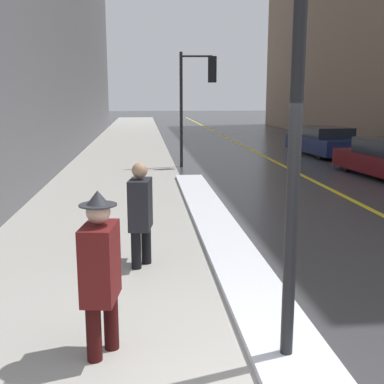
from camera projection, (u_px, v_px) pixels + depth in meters
The scene contains 8 objects.
sidewalk_slab at pixel (122, 163), 18.45m from camera, with size 4.00×80.00×0.01m.
road_centre_stripe at pixel (274, 161), 19.04m from camera, with size 0.16×80.00×0.00m.
snow_bank_curb at pixel (219, 229), 9.21m from camera, with size 0.82×12.30×0.10m.
lamp_post at pixel (299, 37), 4.11m from camera, with size 0.28×0.28×5.12m.
traffic_light_near at pixel (200, 85), 17.02m from camera, with size 1.31×0.33×4.07m.
pedestrian_nearside at pixel (100, 268), 4.65m from camera, with size 0.38×0.56×1.69m.
pedestrian_with_shoulder_bag at pixel (141, 210), 7.18m from camera, with size 0.38×0.75×1.60m.
parked_car_navy at pixel (324, 142), 20.94m from camera, with size 2.20×4.39×1.24m.
Camera 1 is at (-1.16, -3.49, 2.56)m, focal length 45.00 mm.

